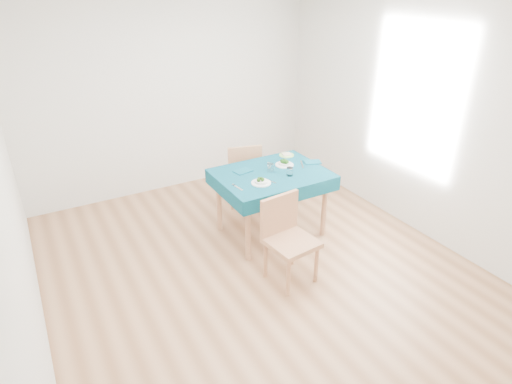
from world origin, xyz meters
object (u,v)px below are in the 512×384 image
chair_far (242,165)px  bowl_near (261,181)px  bowl_far (285,163)px  table (271,203)px  side_plate (286,155)px  chair_near (292,233)px

chair_far → bowl_near: chair_far is taller
bowl_far → table: bearing=-156.4°
side_plate → bowl_near: bearing=-141.5°
chair_far → bowl_near: 1.08m
chair_near → chair_far: bearing=72.0°
bowl_near → bowl_far: size_ratio=0.99×
bowl_far → side_plate: 0.31m
chair_near → bowl_far: (0.53, 0.95, 0.25)m
bowl_far → side_plate: size_ratio=1.17×
table → chair_far: chair_far is taller
table → chair_far: (0.06, 0.83, 0.15)m
bowl_near → chair_far: bearing=73.5°
table → side_plate: 0.67m
chair_near → chair_far: size_ratio=1.02×
chair_near → bowl_far: size_ratio=5.13×
bowl_near → chair_near: bearing=-94.6°
table → side_plate: bearing=39.3°
table → bowl_far: bowl_far is taller
table → bowl_far: bearing=23.6°
bowl_near → bowl_far: (0.47, 0.28, 0.00)m
table → side_plate: (0.42, 0.35, 0.38)m
bowl_near → side_plate: size_ratio=1.15×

